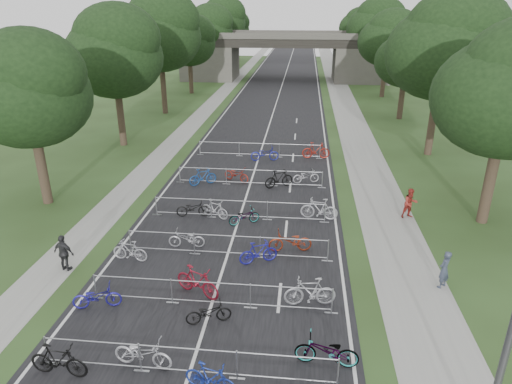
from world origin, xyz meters
TOP-DOWN VIEW (x-y plane):
  - road at (0.00, 50.00)m, footprint 11.00×140.00m
  - sidewalk_right at (8.00, 50.00)m, footprint 3.00×140.00m
  - sidewalk_left at (-7.50, 50.00)m, footprint 2.00×140.00m
  - lane_markings at (0.00, 50.00)m, footprint 0.12×140.00m
  - overpass_bridge at (0.00, 65.00)m, footprint 31.00×8.00m
  - tree_left_0 at (-11.39, 15.93)m, footprint 6.72×6.72m
  - tree_right_0 at (13.11, 15.93)m, footprint 7.17×7.17m
  - tree_left_1 at (-11.39, 27.93)m, footprint 7.56×7.56m
  - tree_right_1 at (13.11, 27.93)m, footprint 8.18×8.18m
  - tree_left_2 at (-11.39, 39.93)m, footprint 8.40×8.40m
  - tree_right_2 at (13.11, 39.93)m, footprint 6.16×6.16m
  - tree_left_3 at (-11.39, 51.93)m, footprint 6.72×6.72m
  - tree_right_3 at (13.11, 51.93)m, footprint 7.17×7.17m
  - tree_left_4 at (-11.39, 63.93)m, footprint 7.56×7.56m
  - tree_right_4 at (13.11, 63.93)m, footprint 8.18×8.18m
  - tree_left_5 at (-11.39, 75.93)m, footprint 8.40×8.40m
  - tree_right_5 at (13.11, 75.93)m, footprint 6.16×6.16m
  - tree_left_6 at (-11.39, 87.93)m, footprint 6.72×6.72m
  - tree_right_6 at (13.11, 87.93)m, footprint 7.17×7.17m
  - barrier_row_1 at (0.00, 3.60)m, footprint 9.70×0.08m
  - barrier_row_2 at (0.00, 7.20)m, footprint 9.70×0.08m
  - barrier_row_3 at (0.00, 11.00)m, footprint 9.70×0.08m
  - barrier_row_4 at (0.00, 15.00)m, footprint 9.70×0.08m
  - barrier_row_5 at (0.00, 20.00)m, footprint 9.70×0.08m
  - barrier_row_6 at (0.00, 26.00)m, footprint 9.70×0.08m
  - bike_4 at (-3.99, 3.18)m, footprint 1.96×0.68m
  - bike_5 at (-1.52, 3.83)m, footprint 2.04×0.93m
  - bike_6 at (0.82, 3.04)m, footprint 1.76×0.88m
  - bike_7 at (4.30, 4.50)m, footprint 2.11×0.87m
  - bike_8 at (-4.30, 6.64)m, footprint 1.93×1.09m
  - bike_9 at (-0.66, 7.84)m, footprint 2.14×1.47m
  - bike_10 at (0.12, 6.18)m, footprint 1.77×1.10m
  - bike_11 at (3.78, 7.64)m, footprint 2.07×0.84m
  - bike_12 at (-4.30, 10.13)m, footprint 1.72×0.68m
  - bike_13 at (-2.05, 11.59)m, footprint 1.77×0.74m
  - bike_14 at (1.50, 10.53)m, footprint 1.84×1.18m
  - bike_15 at (2.88, 11.71)m, footprint 2.12×1.04m
  - bike_16 at (-2.56, 15.04)m, footprint 1.89×0.96m
  - bike_17 at (-1.33, 14.98)m, footprint 1.75×1.16m
  - bike_18 at (0.35, 14.37)m, footprint 1.79×1.32m
  - bike_19 at (4.30, 15.39)m, footprint 2.05×0.74m
  - bike_20 at (-3.02, 19.73)m, footprint 1.84×1.41m
  - bike_21 at (-0.95, 20.58)m, footprint 1.96×1.42m
  - bike_22 at (1.87, 19.82)m, footprint 1.95×1.44m
  - bike_23 at (3.58, 20.79)m, footprint 1.84×1.08m
  - bike_26 at (0.51, 25.06)m, footprint 2.20×1.16m
  - bike_27 at (4.30, 26.02)m, footprint 2.12×0.73m
  - pedestrian_a at (9.20, 9.44)m, footprint 0.71×0.70m
  - pedestrian_b at (9.20, 16.11)m, footprint 0.96×0.84m
  - pedestrian_c at (-6.80, 9.05)m, footprint 1.06×0.62m

SIDE VIEW (x-z plane):
  - lane_markings at x=0.00m, z-range 0.00..0.00m
  - road at x=0.00m, z-range 0.00..0.01m
  - sidewalk_right at x=8.00m, z-range 0.00..0.01m
  - sidewalk_left at x=-7.50m, z-range 0.00..0.01m
  - bike_10 at x=0.12m, z-range 0.00..0.88m
  - bike_18 at x=0.35m, z-range 0.00..0.90m
  - bike_13 at x=-2.05m, z-range 0.00..0.91m
  - bike_23 at x=3.58m, z-range 0.00..0.91m
  - bike_16 at x=-2.56m, z-range 0.00..0.95m
  - bike_8 at x=-4.30m, z-range 0.00..0.96m
  - bike_21 at x=-0.95m, z-range 0.00..0.98m
  - bike_12 at x=-4.30m, z-range 0.00..1.01m
  - bike_6 at x=0.82m, z-range 0.00..1.02m
  - bike_17 at x=-1.33m, z-range 0.00..1.03m
  - bike_5 at x=-1.52m, z-range 0.00..1.04m
  - bike_15 at x=2.88m, z-range 0.00..1.07m
  - bike_14 at x=1.50m, z-range 0.00..1.07m
  - bike_7 at x=4.30m, z-range 0.00..1.08m
  - barrier_row_1 at x=0.00m, z-range 0.00..1.10m
  - barrier_row_2 at x=0.00m, z-range 0.00..1.10m
  - barrier_row_3 at x=0.00m, z-range 0.00..1.10m
  - barrier_row_4 at x=0.00m, z-range 0.00..1.10m
  - barrier_row_5 at x=0.00m, z-range 0.00..1.10m
  - barrier_row_6 at x=0.00m, z-range 0.00..1.10m
  - bike_26 at x=0.51m, z-range 0.00..1.10m
  - bike_20 at x=-3.02m, z-range 0.00..1.11m
  - bike_4 at x=-3.99m, z-range 0.00..1.16m
  - bike_22 at x=1.87m, z-range 0.00..1.17m
  - bike_11 at x=3.78m, z-range 0.00..1.21m
  - bike_19 at x=4.30m, z-range 0.00..1.21m
  - bike_27 at x=4.30m, z-range 0.00..1.25m
  - bike_9 at x=-0.66m, z-range 0.00..1.26m
  - pedestrian_a at x=9.20m, z-range 0.00..1.65m
  - pedestrian_b at x=9.20m, z-range 0.00..1.67m
  - pedestrian_c at x=-6.80m, z-range 0.00..1.69m
  - overpass_bridge at x=0.00m, z-range 0.01..7.06m
  - tree_right_2 at x=13.11m, z-range 1.25..10.64m
  - tree_right_5 at x=13.11m, z-range 1.25..10.64m
  - tree_left_0 at x=-11.39m, z-range 1.36..11.61m
  - tree_left_3 at x=-11.39m, z-range 1.36..11.61m
  - tree_left_6 at x=-11.39m, z-range 1.36..11.61m
  - tree_right_0 at x=13.11m, z-range 1.46..12.39m
  - tree_right_3 at x=13.11m, z-range 1.46..12.39m
  - tree_right_6 at x=13.11m, z-range 1.46..12.39m
  - tree_left_1 at x=-11.39m, z-range 1.54..13.07m
  - tree_left_4 at x=-11.39m, z-range 1.54..13.07m
  - tree_right_1 at x=13.11m, z-range 1.67..14.13m
  - tree_right_4 at x=13.11m, z-range 1.67..14.13m
  - tree_left_2 at x=-11.39m, z-range 1.71..14.52m
  - tree_left_5 at x=-11.39m, z-range 1.71..14.52m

